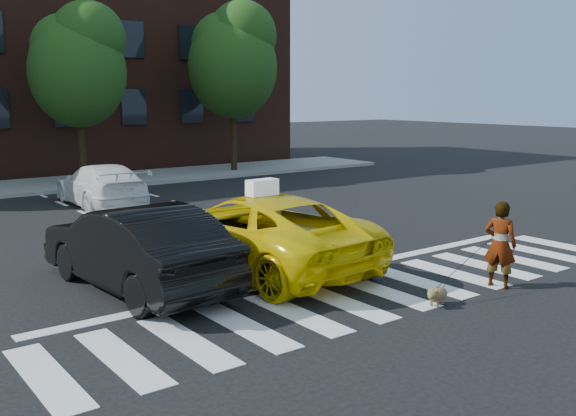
{
  "coord_description": "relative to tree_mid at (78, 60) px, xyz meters",
  "views": [
    {
      "loc": [
        -8.13,
        -7.96,
        3.54
      ],
      "look_at": [
        0.15,
        3.08,
        1.1
      ],
      "focal_mm": 40.0,
      "sensor_mm": 36.0,
      "label": 1
    }
  ],
  "objects": [
    {
      "name": "ground",
      "position": [
        -0.53,
        -17.0,
        -4.85
      ],
      "size": [
        120.0,
        120.0,
        0.0
      ],
      "primitive_type": "plane",
      "color": "black",
      "rests_on": "ground"
    },
    {
      "name": "crosswalk",
      "position": [
        -0.53,
        -17.0,
        -4.85
      ],
      "size": [
        13.0,
        2.4,
        0.01
      ],
      "primitive_type": "cube",
      "color": "silver",
      "rests_on": "ground"
    },
    {
      "name": "stop_line",
      "position": [
        -0.53,
        -15.4,
        -4.85
      ],
      "size": [
        12.0,
        0.3,
        0.01
      ],
      "primitive_type": "cube",
      "color": "silver",
      "rests_on": "ground"
    },
    {
      "name": "sidewalk_far",
      "position": [
        -0.53,
        0.5,
        -4.78
      ],
      "size": [
        30.0,
        4.0,
        0.15
      ],
      "primitive_type": "cube",
      "color": "slate",
      "rests_on": "ground"
    },
    {
      "name": "building",
      "position": [
        -0.53,
        8.0,
        1.15
      ],
      "size": [
        26.0,
        10.0,
        12.0
      ],
      "primitive_type": "cube",
      "color": "#432017",
      "rests_on": "ground"
    },
    {
      "name": "tree_mid",
      "position": [
        0.0,
        0.0,
        0.0
      ],
      "size": [
        3.69,
        3.69,
        7.1
      ],
      "color": "black",
      "rests_on": "ground"
    },
    {
      "name": "tree_right",
      "position": [
        7.0,
        -0.0,
        0.41
      ],
      "size": [
        4.0,
        4.0,
        7.7
      ],
      "color": "black",
      "rests_on": "ground"
    },
    {
      "name": "taxi",
      "position": [
        -1.46,
        -14.29,
        -4.07
      ],
      "size": [
        2.95,
        5.76,
        1.56
      ],
      "primitive_type": "imported",
      "rotation": [
        0.0,
        0.0,
        3.21
      ],
      "color": "yellow",
      "rests_on": "ground"
    },
    {
      "name": "black_sedan",
      "position": [
        -4.03,
        -14.14,
        -4.06
      ],
      "size": [
        2.03,
        4.89,
        1.57
      ],
      "primitive_type": "imported",
      "rotation": [
        0.0,
        0.0,
        3.22
      ],
      "color": "black",
      "rests_on": "ground"
    },
    {
      "name": "white_suv",
      "position": [
        -1.2,
        -4.97,
        -4.17
      ],
      "size": [
        2.11,
        4.76,
        1.36
      ],
      "primitive_type": "imported",
      "rotation": [
        0.0,
        0.0,
        3.1
      ],
      "color": "white",
      "rests_on": "ground"
    },
    {
      "name": "woman",
      "position": [
        1.4,
        -18.08,
        -4.04
      ],
      "size": [
        0.57,
        0.69,
        1.63
      ],
      "primitive_type": "imported",
      "rotation": [
        0.0,
        0.0,
        1.92
      ],
      "color": "#999999",
      "rests_on": "ground"
    },
    {
      "name": "dog",
      "position": [
        -0.38,
        -18.11,
        -4.65
      ],
      "size": [
        0.6,
        0.36,
        0.35
      ],
      "rotation": [
        0.0,
        0.0,
        0.31
      ],
      "color": "#996C4D",
      "rests_on": "ground"
    },
    {
      "name": "taxi_sign",
      "position": [
        -1.46,
        -14.49,
        -3.13
      ],
      "size": [
        0.67,
        0.32,
        0.32
      ],
      "primitive_type": "cube",
      "rotation": [
        0.0,
        0.0,
        3.21
      ],
      "color": "white",
      "rests_on": "taxi"
    }
  ]
}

